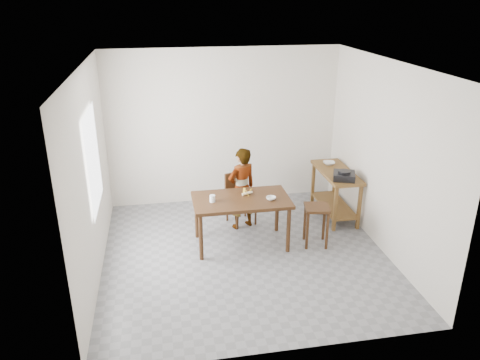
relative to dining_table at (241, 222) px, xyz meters
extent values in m
cube|color=slate|center=(0.00, -0.30, -0.40)|extent=(4.00, 4.00, 0.04)
cube|color=white|center=(0.00, -0.30, 2.35)|extent=(4.00, 4.00, 0.04)
cube|color=silver|center=(0.00, 1.72, 0.98)|extent=(4.00, 0.04, 2.70)
cube|color=silver|center=(0.00, -2.32, 0.98)|extent=(4.00, 0.04, 2.70)
cube|color=silver|center=(-2.02, -0.30, 0.98)|extent=(0.04, 4.00, 2.70)
cube|color=silver|center=(2.02, -0.30, 0.98)|extent=(0.04, 4.00, 2.70)
cube|color=white|center=(-1.97, -0.10, 1.12)|extent=(0.02, 1.10, 1.30)
imported|color=silver|center=(0.11, 0.56, 0.29)|extent=(0.57, 0.48, 1.33)
cylinder|color=white|center=(-0.42, -0.04, 0.43)|extent=(0.10, 0.10, 0.10)
imported|color=silver|center=(0.41, -0.11, 0.40)|extent=(0.16, 0.16, 0.04)
imported|color=silver|center=(1.70, 1.02, 0.45)|extent=(0.24, 0.24, 0.05)
cube|color=black|center=(1.70, 0.34, 0.48)|extent=(0.42, 0.42, 0.11)
camera|label=1|loc=(-1.10, -6.07, 3.15)|focal=35.00mm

